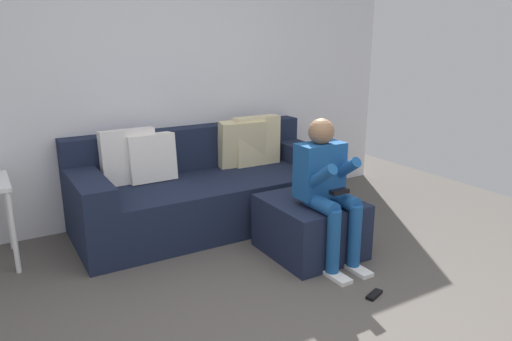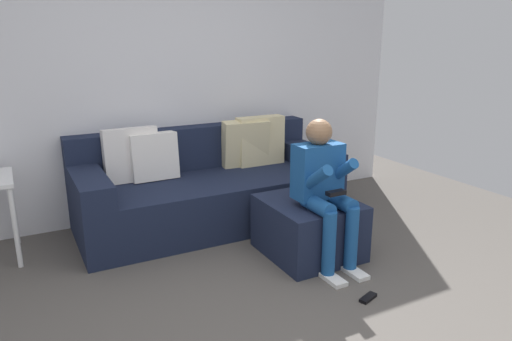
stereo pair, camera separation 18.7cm
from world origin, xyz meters
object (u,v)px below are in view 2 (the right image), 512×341
couch_sectional (208,187)px  person_seated (324,183)px  ottoman (309,227)px  remote_near_ottoman (368,298)px

couch_sectional → person_seated: bearing=-69.5°
ottoman → person_seated: (0.00, -0.17, 0.40)m
couch_sectional → remote_near_ottoman: couch_sectional is taller
couch_sectional → remote_near_ottoman: 1.81m
person_seated → remote_near_ottoman: 0.84m
couch_sectional → ottoman: size_ratio=3.27×
ottoman → person_seated: person_seated is taller
ottoman → couch_sectional: bearing=113.7°
remote_near_ottoman → person_seated: bearing=66.4°
ottoman → remote_near_ottoman: size_ratio=4.89×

